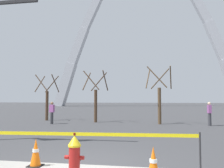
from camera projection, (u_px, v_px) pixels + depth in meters
name	position (u px, v px, depth m)	size (l,w,h in m)	color
ground_plane	(79.00, 166.00, 6.33)	(240.00, 240.00, 0.00)	#3D3D3F
fire_hydrant	(75.00, 155.00, 5.53)	(0.46, 0.48, 0.99)	#5E0F0D
caution_tape_barrier	(78.00, 145.00, 5.51)	(5.51, 0.39, 1.04)	#232326
traffic_cone_by_hydrant	(153.00, 163.00, 5.25)	(0.36, 0.36, 0.73)	black
traffic_cone_mid_sidewalk	(36.00, 153.00, 6.30)	(0.36, 0.36, 0.73)	black
monument_arch	(144.00, 37.00, 60.38)	(47.13, 2.30, 40.05)	#B2B5BC
tree_far_left	(47.00, 100.00, 20.19)	(1.78, 1.79, 3.84)	#473323
tree_left_mid	(96.00, 99.00, 18.52)	(1.83, 1.84, 3.96)	#473323
tree_center_left	(159.00, 99.00, 17.13)	(1.89, 1.90, 4.10)	brown
pedestrian_walking_left	(52.00, 113.00, 17.20)	(0.38, 0.27, 1.59)	#38383D
pedestrian_standing_center	(209.00, 114.00, 16.00)	(0.23, 0.35, 1.59)	#38383D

